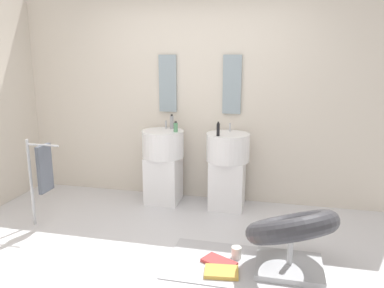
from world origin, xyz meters
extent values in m
cube|color=silver|center=(0.00, 0.00, -0.02)|extent=(4.80, 3.60, 0.04)
cube|color=beige|center=(0.00, 1.65, 1.30)|extent=(4.80, 0.10, 2.60)
cube|color=white|center=(-0.40, 1.34, 0.29)|extent=(0.40, 0.40, 0.58)
cylinder|color=white|center=(-0.40, 1.34, 0.75)|extent=(0.51, 0.51, 0.32)
cylinder|color=#B7BABF|center=(-0.40, 1.48, 0.96)|extent=(0.02, 0.02, 0.10)
cube|color=white|center=(0.40, 1.34, 0.29)|extent=(0.40, 0.40, 0.58)
cylinder|color=white|center=(0.40, 1.34, 0.75)|extent=(0.51, 0.51, 0.32)
cylinder|color=#B7BABF|center=(0.40, 1.48, 0.96)|extent=(0.02, 0.02, 0.10)
cube|color=#8C9EA8|center=(-0.40, 1.58, 1.46)|extent=(0.22, 0.03, 0.70)
cube|color=#8C9EA8|center=(0.40, 1.58, 1.46)|extent=(0.22, 0.03, 0.70)
cube|color=#B7BABF|center=(1.12, 0.06, 0.03)|extent=(0.56, 0.50, 0.06)
cylinder|color=#B7BABF|center=(1.12, 0.06, 0.20)|extent=(0.05, 0.05, 0.34)
torus|color=#333338|center=(1.12, 0.06, 0.40)|extent=(1.10, 1.10, 0.49)
cylinder|color=#B7BABF|center=(-1.56, 0.36, 0.47)|extent=(0.03, 0.03, 0.95)
cylinder|color=#B7BABF|center=(-1.38, 0.36, 0.90)|extent=(0.36, 0.02, 0.02)
cube|color=#4C515B|center=(-1.38, 0.36, 0.65)|extent=(0.04, 0.22, 0.50)
cube|color=#B2B2B7|center=(0.64, 0.04, 0.01)|extent=(1.16, 0.72, 0.01)
cube|color=#B73838|center=(0.52, 0.01, 0.02)|extent=(0.34, 0.28, 0.03)
cube|color=gold|center=(0.57, -0.14, 0.03)|extent=(0.30, 0.23, 0.03)
cylinder|color=white|center=(0.66, 0.15, 0.06)|extent=(0.09, 0.09, 0.10)
cylinder|color=#99999E|center=(-0.33, 1.48, 0.99)|extent=(0.05, 0.05, 0.16)
cylinder|color=black|center=(-0.33, 1.48, 1.08)|extent=(0.03, 0.03, 0.02)
cylinder|color=black|center=(0.30, 1.18, 0.98)|extent=(0.04, 0.04, 0.14)
cylinder|color=black|center=(0.30, 1.18, 1.06)|extent=(0.02, 0.02, 0.02)
cylinder|color=#59996B|center=(-0.23, 1.30, 0.96)|extent=(0.05, 0.05, 0.11)
cylinder|color=black|center=(-0.23, 1.30, 1.03)|extent=(0.03, 0.03, 0.02)
camera|label=1|loc=(0.98, -2.98, 1.79)|focal=35.58mm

